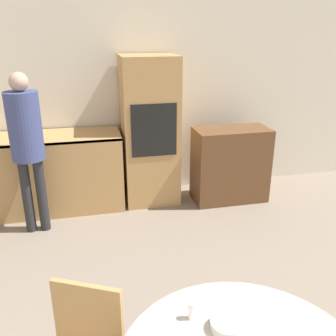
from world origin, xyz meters
TOP-DOWN VIEW (x-y plane):
  - wall_back at (0.00, 5.16)m, footprint 6.95×0.05m
  - kitchen_counter at (-1.40, 4.82)m, footprint 2.45×0.60m
  - oven_unit at (0.19, 4.83)m, footprint 0.64×0.59m
  - sideboard at (1.15, 4.60)m, footprint 0.90×0.45m
  - person_standing at (-1.13, 4.32)m, footprint 0.32×0.32m
  - bowl_centre at (0.01, 1.81)m, footprint 0.16×0.16m
  - salt_shaker at (-0.14, 1.92)m, footprint 0.03×0.03m

SIDE VIEW (x-z plane):
  - sideboard at x=1.15m, z-range 0.00..0.91m
  - kitchen_counter at x=-1.40m, z-range 0.01..0.92m
  - bowl_centre at x=0.01m, z-range 0.74..0.79m
  - salt_shaker at x=-0.14m, z-range 0.74..0.83m
  - oven_unit at x=0.19m, z-range 0.00..1.76m
  - person_standing at x=-1.13m, z-range 0.20..1.87m
  - wall_back at x=0.00m, z-range 0.00..2.60m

